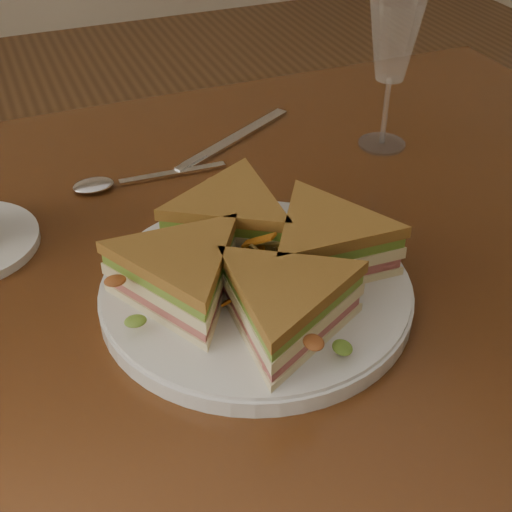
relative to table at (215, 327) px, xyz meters
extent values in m
cube|color=#3A1D0D|center=(0.00, 0.00, 0.08)|extent=(1.20, 0.80, 0.04)
cylinder|color=#341D0F|center=(0.54, 0.34, -0.30)|extent=(0.06, 0.06, 0.71)
cylinder|color=silver|center=(0.02, -0.08, 0.11)|extent=(0.29, 0.29, 0.02)
cube|color=silver|center=(0.01, 0.17, 0.10)|extent=(0.13, 0.01, 0.00)
ellipsoid|color=silver|center=(-0.08, 0.17, 0.10)|extent=(0.05, 0.03, 0.01)
cube|color=silver|center=(0.12, 0.23, 0.10)|extent=(0.18, 0.11, 0.00)
cube|color=silver|center=(0.04, 0.18, 0.10)|extent=(0.05, 0.03, 0.00)
cylinder|color=white|center=(0.28, 0.14, 0.10)|extent=(0.06, 0.06, 0.00)
cylinder|color=white|center=(0.28, 0.14, 0.15)|extent=(0.01, 0.01, 0.09)
cone|color=white|center=(0.28, 0.14, 0.24)|extent=(0.07, 0.07, 0.10)
camera|label=1|loc=(-0.18, -0.56, 0.53)|focal=50.00mm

